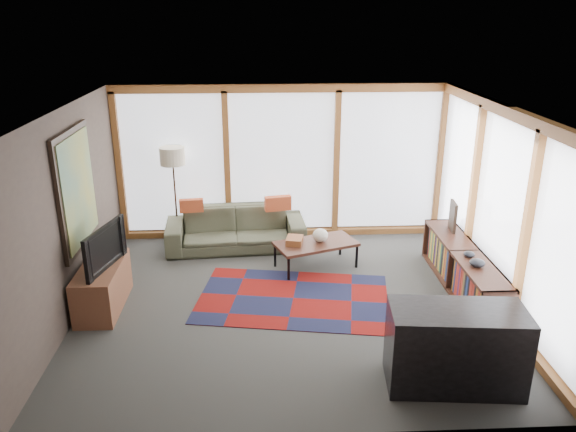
{
  "coord_description": "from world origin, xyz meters",
  "views": [
    {
      "loc": [
        -0.35,
        -6.66,
        3.7
      ],
      "look_at": [
        0.0,
        0.4,
        1.1
      ],
      "focal_mm": 35.0,
      "sensor_mm": 36.0,
      "label": 1
    }
  ],
  "objects_px": {
    "bookshelf": "(463,270)",
    "bar_counter": "(455,348)",
    "tv_console": "(103,287)",
    "coffee_table": "(316,255)",
    "television": "(98,247)",
    "floor_lamp": "(175,196)",
    "sofa": "(236,229)"
  },
  "relations": [
    {
      "from": "bookshelf",
      "to": "bar_counter",
      "type": "distance_m",
      "value": 2.22
    },
    {
      "from": "tv_console",
      "to": "bar_counter",
      "type": "bearing_deg",
      "value": -24.17
    },
    {
      "from": "bookshelf",
      "to": "bar_counter",
      "type": "height_order",
      "value": "bar_counter"
    },
    {
      "from": "tv_console",
      "to": "bar_counter",
      "type": "distance_m",
      "value": 4.46
    },
    {
      "from": "coffee_table",
      "to": "bookshelf",
      "type": "relative_size",
      "value": 0.5
    },
    {
      "from": "bookshelf",
      "to": "television",
      "type": "relative_size",
      "value": 2.49
    },
    {
      "from": "floor_lamp",
      "to": "television",
      "type": "height_order",
      "value": "floor_lamp"
    },
    {
      "from": "tv_console",
      "to": "bar_counter",
      "type": "height_order",
      "value": "bar_counter"
    },
    {
      "from": "tv_console",
      "to": "television",
      "type": "xyz_separation_m",
      "value": [
        0.02,
        -0.03,
        0.58
      ]
    },
    {
      "from": "sofa",
      "to": "television",
      "type": "xyz_separation_m",
      "value": [
        -1.65,
        -1.94,
        0.55
      ]
    },
    {
      "from": "sofa",
      "to": "bookshelf",
      "type": "distance_m",
      "value": 3.63
    },
    {
      "from": "coffee_table",
      "to": "bar_counter",
      "type": "bearing_deg",
      "value": -68.38
    },
    {
      "from": "floor_lamp",
      "to": "tv_console",
      "type": "bearing_deg",
      "value": -107.03
    },
    {
      "from": "bar_counter",
      "to": "floor_lamp",
      "type": "bearing_deg",
      "value": 135.39
    },
    {
      "from": "floor_lamp",
      "to": "sofa",
      "type": "bearing_deg",
      "value": -16.71
    },
    {
      "from": "sofa",
      "to": "bar_counter",
      "type": "bearing_deg",
      "value": -61.35
    },
    {
      "from": "floor_lamp",
      "to": "bar_counter",
      "type": "relative_size",
      "value": 1.19
    },
    {
      "from": "tv_console",
      "to": "television",
      "type": "distance_m",
      "value": 0.58
    },
    {
      "from": "floor_lamp",
      "to": "coffee_table",
      "type": "bearing_deg",
      "value": -26.55
    },
    {
      "from": "television",
      "to": "bar_counter",
      "type": "relative_size",
      "value": 0.71
    },
    {
      "from": "coffee_table",
      "to": "bar_counter",
      "type": "height_order",
      "value": "bar_counter"
    },
    {
      "from": "television",
      "to": "bar_counter",
      "type": "distance_m",
      "value": 4.46
    },
    {
      "from": "bookshelf",
      "to": "sofa",
      "type": "bearing_deg",
      "value": 152.44
    },
    {
      "from": "coffee_table",
      "to": "tv_console",
      "type": "distance_m",
      "value": 3.11
    },
    {
      "from": "bar_counter",
      "to": "tv_console",
      "type": "bearing_deg",
      "value": 161.18
    },
    {
      "from": "sofa",
      "to": "bar_counter",
      "type": "relative_size",
      "value": 1.63
    },
    {
      "from": "coffee_table",
      "to": "tv_console",
      "type": "bearing_deg",
      "value": -159.41
    },
    {
      "from": "floor_lamp",
      "to": "tv_console",
      "type": "distance_m",
      "value": 2.37
    },
    {
      "from": "floor_lamp",
      "to": "bar_counter",
      "type": "xyz_separation_m",
      "value": [
        3.39,
        -4.04,
        -0.38
      ]
    },
    {
      "from": "floor_lamp",
      "to": "bookshelf",
      "type": "relative_size",
      "value": 0.67
    },
    {
      "from": "floor_lamp",
      "to": "coffee_table",
      "type": "distance_m",
      "value": 2.57
    },
    {
      "from": "bar_counter",
      "to": "television",
      "type": "bearing_deg",
      "value": 161.38
    }
  ]
}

